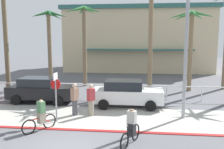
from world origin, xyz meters
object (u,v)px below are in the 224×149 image
(palm_tree_2, at_px, (84,28))
(pedestrian_1, at_px, (75,100))
(car_black_1, at_px, (41,90))
(pedestrian_0, at_px, (91,101))
(palm_tree_3, at_px, (151,7))
(car_white_2, at_px, (127,93))
(streetlight_curb, at_px, (187,39))
(palm_tree_1, at_px, (49,31))
(stop_sign_bike_lane, at_px, (56,90))
(cyclist_black_0, at_px, (131,128))
(palm_tree_0, at_px, (4,5))
(palm_tree_4, at_px, (191,29))
(cyclist_red_1, at_px, (41,116))

(palm_tree_2, distance_m, pedestrian_1, 9.94)
(car_black_1, xyz_separation_m, pedestrian_0, (3.94, -2.58, -0.03))
(palm_tree_2, xyz_separation_m, palm_tree_3, (5.80, -1.36, 1.59))
(car_white_2, xyz_separation_m, pedestrian_0, (-1.88, -2.08, -0.03))
(streetlight_curb, xyz_separation_m, pedestrian_1, (-5.97, 0.11, -3.42))
(palm_tree_1, relative_size, pedestrian_0, 3.74)
(palm_tree_3, xyz_separation_m, pedestrian_1, (-4.43, -7.44, -6.00))
(stop_sign_bike_lane, relative_size, cyclist_black_0, 1.50)
(pedestrian_1, bearing_deg, palm_tree_0, 140.79)
(palm_tree_4, height_order, pedestrian_0, palm_tree_4)
(palm_tree_1, distance_m, cyclist_black_0, 14.39)
(car_white_2, distance_m, cyclist_black_0, 5.67)
(car_white_2, relative_size, cyclist_black_0, 2.58)
(palm_tree_1, height_order, palm_tree_2, palm_tree_2)
(palm_tree_2, bearing_deg, pedestrian_0, -75.45)
(stop_sign_bike_lane, xyz_separation_m, palm_tree_0, (-6.48, 7.05, 5.28))
(palm_tree_0, xyz_separation_m, palm_tree_1, (2.86, 2.13, -2.00))
(palm_tree_4, distance_m, pedestrian_0, 11.05)
(palm_tree_0, height_order, pedestrian_0, palm_tree_0)
(streetlight_curb, xyz_separation_m, cyclist_black_0, (-2.71, -3.43, -3.58))
(pedestrian_0, bearing_deg, palm_tree_2, 104.55)
(palm_tree_2, xyz_separation_m, cyclist_black_0, (4.62, -12.34, -4.57))
(car_black_1, distance_m, pedestrian_0, 4.71)
(palm_tree_4, bearing_deg, car_white_2, -131.77)
(car_white_2, distance_m, pedestrian_0, 2.81)
(cyclist_black_0, bearing_deg, car_black_1, 135.59)
(cyclist_black_0, bearing_deg, palm_tree_0, 137.97)
(palm_tree_1, relative_size, car_white_2, 1.53)
(palm_tree_3, bearing_deg, car_black_1, -147.04)
(stop_sign_bike_lane, bearing_deg, car_white_2, 43.94)
(palm_tree_0, relative_size, cyclist_red_1, 6.54)
(palm_tree_3, distance_m, palm_tree_4, 3.72)
(stop_sign_bike_lane, distance_m, palm_tree_4, 12.64)
(palm_tree_0, relative_size, car_black_1, 2.27)
(car_white_2, relative_size, cyclist_red_1, 2.89)
(palm_tree_1, distance_m, palm_tree_2, 3.05)
(palm_tree_0, height_order, cyclist_red_1, palm_tree_0)
(car_black_1, relative_size, pedestrian_0, 2.44)
(car_white_2, bearing_deg, palm_tree_1, 140.38)
(palm_tree_3, relative_size, pedestrian_1, 5.07)
(pedestrian_1, bearing_deg, cyclist_red_1, -111.82)
(palm_tree_1, xyz_separation_m, cyclist_red_1, (3.29, -10.44, -4.26))
(palm_tree_4, bearing_deg, pedestrian_0, -131.88)
(palm_tree_2, bearing_deg, cyclist_black_0, -69.49)
(car_black_1, xyz_separation_m, cyclist_red_1, (2.03, -5.09, -0.18))
(palm_tree_3, relative_size, palm_tree_4, 1.41)
(palm_tree_0, distance_m, cyclist_red_1, 12.08)
(pedestrian_0, bearing_deg, pedestrian_1, -178.38)
(cyclist_red_1, xyz_separation_m, pedestrian_1, (0.99, 2.48, 0.16))
(palm_tree_0, xyz_separation_m, palm_tree_3, (11.57, 1.62, -0.10))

